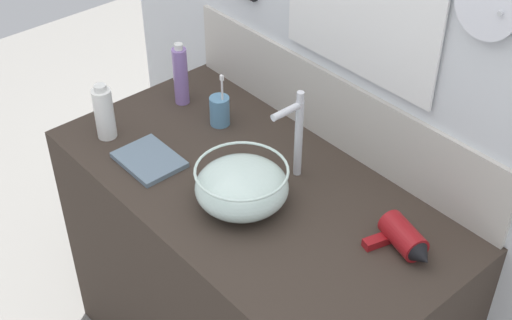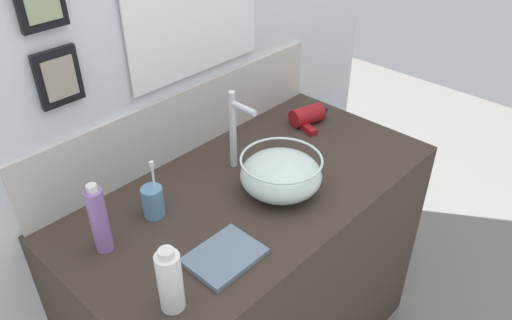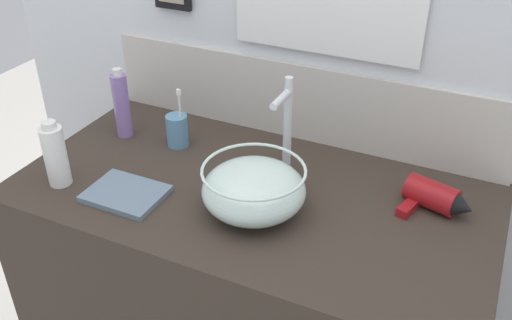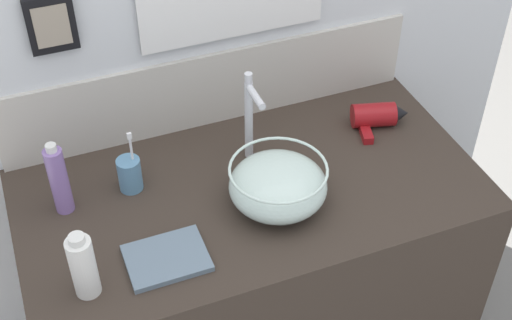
{
  "view_description": "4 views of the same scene",
  "coord_description": "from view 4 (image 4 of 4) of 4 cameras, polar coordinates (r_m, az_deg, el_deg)",
  "views": [
    {
      "loc": [
        1.21,
        -1.04,
        2.22
      ],
      "look_at": [
        0.01,
        0.0,
        0.99
      ],
      "focal_mm": 50.0,
      "sensor_mm": 36.0,
      "label": 1
    },
    {
      "loc": [
        -0.95,
        -0.9,
        1.88
      ],
      "look_at": [
        0.01,
        0.0,
        0.99
      ],
      "focal_mm": 35.0,
      "sensor_mm": 36.0,
      "label": 2
    },
    {
      "loc": [
        0.55,
        -1.13,
        1.76
      ],
      "look_at": [
        0.01,
        0.0,
        0.99
      ],
      "focal_mm": 40.0,
      "sensor_mm": 36.0,
      "label": 3
    },
    {
      "loc": [
        -0.51,
        -1.34,
        2.24
      ],
      "look_at": [
        0.01,
        0.0,
        0.99
      ],
      "focal_mm": 50.0,
      "sensor_mm": 36.0,
      "label": 4
    }
  ],
  "objects": [
    {
      "name": "vanity_counter",
      "position": [
        2.3,
        -0.32,
        -10.37
      ],
      "size": [
        1.28,
        0.66,
        0.89
      ],
      "primitive_type": "cube",
      "color": "#382D26",
      "rests_on": "ground"
    },
    {
      "name": "back_panel",
      "position": [
        2.05,
        -4.07,
        10.61
      ],
      "size": [
        2.12,
        0.1,
        2.4
      ],
      "color": "silver",
      "rests_on": "ground"
    },
    {
      "name": "glass_bowl_sink",
      "position": [
        1.88,
        1.77,
        -2.02
      ],
      "size": [
        0.26,
        0.26,
        0.13
      ],
      "color": "silver",
      "rests_on": "vanity_counter"
    },
    {
      "name": "faucet",
      "position": [
        1.96,
        -0.48,
        3.79
      ],
      "size": [
        0.02,
        0.11,
        0.28
      ],
      "color": "silver",
      "rests_on": "vanity_counter"
    },
    {
      "name": "hair_drier",
      "position": [
        2.19,
        9.74,
        3.5
      ],
      "size": [
        0.18,
        0.14,
        0.07
      ],
      "color": "maroon",
      "rests_on": "vanity_counter"
    },
    {
      "name": "toothbrush_cup",
      "position": [
        1.97,
        -10.06,
        -1.1
      ],
      "size": [
        0.06,
        0.06,
        0.19
      ],
      "color": "#598CB2",
      "rests_on": "vanity_counter"
    },
    {
      "name": "soap_dispenser",
      "position": [
        1.91,
        -15.49,
        -1.54
      ],
      "size": [
        0.05,
        0.05,
        0.22
      ],
      "color": "#8C6BB2",
      "rests_on": "vanity_counter"
    },
    {
      "name": "spray_bottle",
      "position": [
        1.71,
        -13.66,
        -8.24
      ],
      "size": [
        0.06,
        0.06,
        0.19
      ],
      "color": "white",
      "rests_on": "vanity_counter"
    },
    {
      "name": "hand_towel",
      "position": [
        1.8,
        -7.16,
        -7.8
      ],
      "size": [
        0.2,
        0.15,
        0.02
      ],
      "primitive_type": "cube",
      "color": "slate",
      "rests_on": "vanity_counter"
    }
  ]
}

